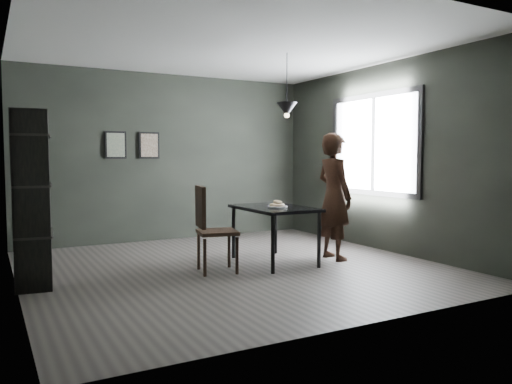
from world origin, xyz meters
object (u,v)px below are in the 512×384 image
woman (334,196)px  wood_chair (210,223)px  cafe_table (274,213)px  shelf_unit (32,200)px  pendant_lamp (287,109)px  white_plate (278,207)px

woman → wood_chair: size_ratio=1.64×
cafe_table → shelf_unit: bearing=176.2°
wood_chair → shelf_unit: (-1.94, 0.30, 0.35)m
cafe_table → woman: (0.84, -0.19, 0.20)m
cafe_table → pendant_lamp: (0.25, 0.10, 1.38)m
cafe_table → wood_chair: wood_chair is taller
cafe_table → woman: woman is taller
woman → shelf_unit: bearing=84.4°
white_plate → shelf_unit: (-2.89, 0.33, 0.19)m
white_plate → cafe_table: bearing=76.9°
cafe_table → white_plate: size_ratio=5.22×
cafe_table → shelf_unit: size_ratio=0.63×
shelf_unit → pendant_lamp: bearing=4.7°
cafe_table → pendant_lamp: bearing=21.8°
pendant_lamp → shelf_unit: bearing=178.3°
white_plate → pendant_lamp: (0.28, 0.24, 1.29)m
white_plate → shelf_unit: size_ratio=0.12×
white_plate → woman: bearing=-3.2°
cafe_table → white_plate: 0.17m
white_plate → wood_chair: wood_chair is taller
shelf_unit → cafe_table: bearing=2.6°
cafe_table → pendant_lamp: pendant_lamp is taller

